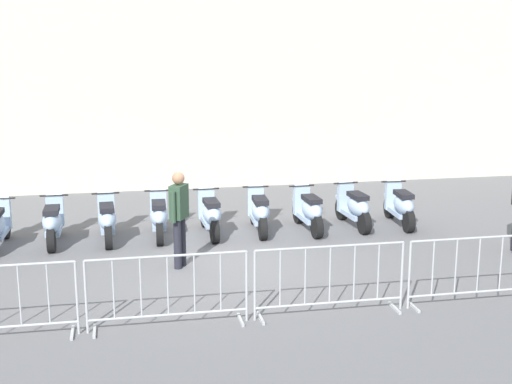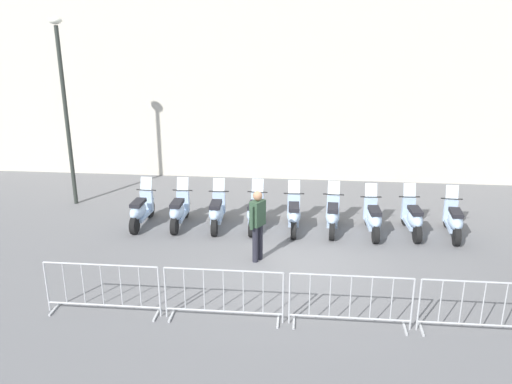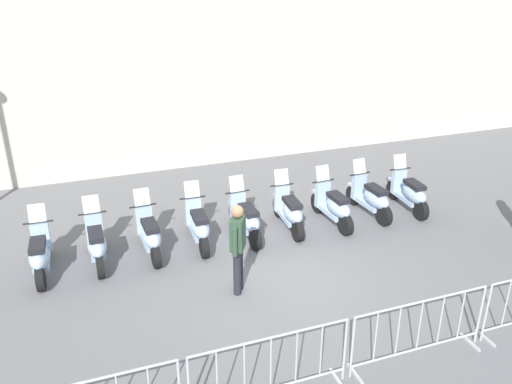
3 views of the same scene
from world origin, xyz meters
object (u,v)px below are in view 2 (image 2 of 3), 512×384
Objects in this scene: motorcycle_7 at (413,218)px; officer_near_row_end at (258,222)px; motorcycle_5 at (333,216)px; street_lamp at (64,95)px; motorcycle_3 at (255,213)px; barrier_segment_3 at (483,308)px; motorcycle_1 at (179,211)px; motorcycle_6 at (373,219)px; barrier_segment_2 at (350,301)px; barrier_segment_0 at (103,289)px; barrier_segment_1 at (224,295)px; motorcycle_2 at (217,212)px; motorcycle_0 at (141,211)px; motorcycle_4 at (294,215)px; motorcycle_8 at (454,221)px.

officer_near_row_end is at bearing -156.19° from motorcycle_7.
motorcycle_5 is 1.00× the size of officer_near_row_end.
motorcycle_3 is at bearing -16.97° from street_lamp.
street_lamp is (-10.01, 6.46, 2.80)m from barrier_segment_3.
motorcycle_1 is 5.20m from motorcycle_6.
motorcycle_5 is 0.76× the size of barrier_segment_2.
officer_near_row_end is (-3.99, -1.76, 0.53)m from motorcycle_7.
motorcycle_6 is 0.76× the size of barrier_segment_0.
barrier_segment_1 and barrier_segment_2 have the same top height.
motorcycle_6 is 5.52m from barrier_segment_1.
motorcycle_2 is 4.75m from barrier_segment_0.
motorcycle_1 is at bearing 138.77° from officer_near_row_end.
motorcycle_1 is (1.04, 0.02, 0.00)m from motorcycle_0.
street_lamp is at bearing 164.93° from motorcycle_4.
motorcycle_2 is at bearing 98.76° from barrier_segment_1.
motorcycle_5 is 2.70m from officer_near_row_end.
motorcycle_2 is 0.75× the size of barrier_segment_3.
motorcycle_0 is at bearing 149.39° from officer_near_row_end.
motorcycle_1 is 1.00× the size of motorcycle_8.
motorcycle_8 reaches higher than barrier_segment_2.
motorcycle_5 is at bearing 116.46° from barrier_segment_3.
street_lamp is (-8.73, 1.96, 2.87)m from motorcycle_6.
motorcycle_2 is at bearing 177.97° from motorcycle_4.
officer_near_row_end is (-1.86, 2.71, 0.45)m from barrier_segment_2.
motorcycle_7 is 4.39m from officer_near_row_end.
motorcycle_3 is at bearing -0.83° from motorcycle_1.
motorcycle_5 is at bearing -1.67° from motorcycle_2.
motorcycle_1 is at bearing 143.54° from barrier_segment_3.
motorcycle_2 is at bearing 69.48° from barrier_segment_0.
officer_near_row_end is at bearing -150.07° from motorcycle_6.
motorcycle_3 is 5.20m from motorcycle_8.
motorcycle_3 is at bearing 175.50° from motorcycle_6.
street_lamp is (-5.28, 6.26, 2.80)m from barrier_segment_1.
motorcycle_1 is at bearing 178.00° from motorcycle_4.
motorcycle_8 is 1.00× the size of officer_near_row_end.
barrier_segment_0 is at bearing -137.63° from motorcycle_5.
barrier_segment_3 is (2.32, -4.65, 0.07)m from motorcycle_5.
street_lamp reaches higher than barrier_segment_3.
street_lamp reaches higher than motorcycle_5.
motorcycle_0 is 4.48m from barrier_segment_0.
motorcycle_4 is at bearing -4.32° from motorcycle_3.
motorcycle_2 is at bearing 123.41° from barrier_segment_2.
barrier_segment_1 is 8.66m from street_lamp.
motorcycle_8 is at bearing -5.44° from motorcycle_7.
motorcycle_2 is 5.67m from street_lamp.
motorcycle_3 is 5.20m from barrier_segment_0.
barrier_segment_0 is (-4.77, -4.35, 0.07)m from motorcycle_5.
barrier_segment_2 is at bearing 177.56° from barrier_segment_3.
motorcycle_1 is 0.32× the size of street_lamp.
motorcycle_0 and motorcycle_8 have the same top height.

